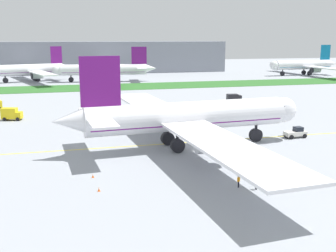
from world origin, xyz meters
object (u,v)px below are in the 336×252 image
(traffic_cone_near_nose, at_px, (99,189))
(traffic_cone_port_wing, at_px, (93,176))
(airliner_foreground, at_px, (185,117))
(ground_crew_wingwalker_port, at_px, (239,180))
(pushback_tug, at_px, (296,133))
(service_truck_baggage_loader, at_px, (11,114))
(parked_airliner_far_centre, at_px, (105,70))
(parked_airliner_far_right, at_px, (304,65))
(ground_crew_marshaller_front, at_px, (256,183))
(parked_airliner_far_left, at_px, (31,70))
(service_truck_fuel_bowser, at_px, (234,98))

(traffic_cone_near_nose, bearing_deg, traffic_cone_port_wing, 93.60)
(airliner_foreground, relative_size, ground_crew_wingwalker_port, 42.97)
(pushback_tug, xyz_separation_m, traffic_cone_port_wing, (-42.48, -14.71, -0.74))
(traffic_cone_near_nose, distance_m, service_truck_baggage_loader, 57.05)
(parked_airliner_far_centre, height_order, parked_airliner_far_right, parked_airliner_far_right)
(airliner_foreground, distance_m, parked_airliner_far_centre, 122.55)
(traffic_cone_near_nose, bearing_deg, ground_crew_marshaller_front, -12.63)
(service_truck_baggage_loader, bearing_deg, parked_airliner_far_left, 90.63)
(airliner_foreground, distance_m, service_truck_baggage_loader, 49.84)
(parked_airliner_far_centre, bearing_deg, ground_crew_marshaller_front, -87.94)
(airliner_foreground, height_order, service_truck_fuel_bowser, airliner_foreground)
(service_truck_baggage_loader, height_order, service_truck_fuel_bowser, service_truck_baggage_loader)
(ground_crew_wingwalker_port, bearing_deg, airliner_foreground, 93.02)
(pushback_tug, relative_size, parked_airliner_far_left, 0.11)
(parked_airliner_far_right, bearing_deg, service_truck_fuel_bowser, -133.15)
(pushback_tug, height_order, service_truck_baggage_loader, service_truck_baggage_loader)
(airliner_foreground, bearing_deg, pushback_tug, 4.22)
(ground_crew_marshaller_front, distance_m, traffic_cone_port_wing, 23.63)
(parked_airliner_far_left, bearing_deg, ground_crew_marshaller_front, -75.97)
(pushback_tug, height_order, parked_airliner_far_right, parked_airliner_far_right)
(airliner_foreground, height_order, service_truck_baggage_loader, airliner_foreground)
(parked_airliner_far_left, relative_size, parked_airliner_far_right, 0.90)
(parked_airliner_far_right, bearing_deg, parked_airliner_far_centre, -176.04)
(pushback_tug, distance_m, traffic_cone_near_nose, 46.86)
(parked_airliner_far_right, bearing_deg, traffic_cone_near_nose, -130.00)
(parked_airliner_far_left, relative_size, parked_airliner_far_centre, 0.76)
(ground_crew_marshaller_front, bearing_deg, traffic_cone_near_nose, 167.37)
(ground_crew_wingwalker_port, distance_m, ground_crew_marshaller_front, 2.40)
(service_truck_fuel_bowser, bearing_deg, traffic_cone_port_wing, -128.46)
(service_truck_baggage_loader, bearing_deg, traffic_cone_port_wing, -71.29)
(traffic_cone_near_nose, bearing_deg, parked_airliner_far_left, 96.80)
(traffic_cone_port_wing, xyz_separation_m, parked_airliner_far_right, (125.22, 142.99, 5.26))
(service_truck_baggage_loader, height_order, parked_airliner_far_left, parked_airliner_far_left)
(traffic_cone_near_nose, relative_size, parked_airliner_far_left, 0.01)
(ground_crew_marshaller_front, distance_m, service_truck_fuel_bowser, 77.29)
(parked_airliner_far_right, bearing_deg, ground_crew_marshaller_front, -124.14)
(traffic_cone_port_wing, relative_size, service_truck_baggage_loader, 0.11)
(service_truck_fuel_bowser, bearing_deg, parked_airliner_far_left, 128.80)
(traffic_cone_port_wing, relative_size, parked_airliner_far_left, 0.01)
(ground_crew_marshaller_front, height_order, service_truck_baggage_loader, service_truck_baggage_loader)
(traffic_cone_port_wing, xyz_separation_m, service_truck_fuel_bowser, (48.95, 61.63, 1.20))
(service_truck_fuel_bowser, relative_size, parked_airliner_far_left, 0.08)
(traffic_cone_port_wing, bearing_deg, ground_crew_marshaller_front, -26.36)
(ground_crew_marshaller_front, bearing_deg, parked_airliner_far_centre, 92.06)
(service_truck_fuel_bowser, bearing_deg, parked_airliner_far_right, 46.85)
(parked_airliner_far_right, bearing_deg, traffic_cone_port_wing, -131.21)
(airliner_foreground, relative_size, ground_crew_marshaller_front, 46.47)
(pushback_tug, relative_size, ground_crew_marshaller_front, 3.99)
(traffic_cone_port_wing, xyz_separation_m, service_truck_baggage_loader, (-16.48, 48.66, 1.36))
(ground_crew_wingwalker_port, relative_size, parked_airliner_far_centre, 0.02)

